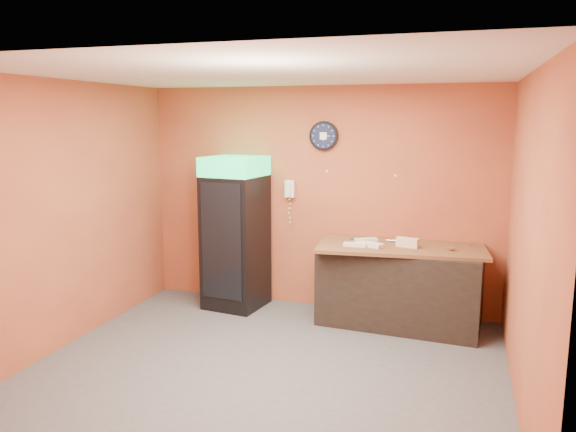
% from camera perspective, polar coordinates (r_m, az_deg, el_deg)
% --- Properties ---
extents(floor, '(4.50, 4.50, 0.00)m').
position_cam_1_polar(floor, '(5.66, -2.15, -15.23)').
color(floor, '#47474C').
rests_on(floor, ground).
extents(back_wall, '(4.50, 0.02, 2.80)m').
position_cam_1_polar(back_wall, '(7.11, 3.16, 1.79)').
color(back_wall, '#B75833').
rests_on(back_wall, floor).
extents(left_wall, '(0.02, 4.00, 2.80)m').
position_cam_1_polar(left_wall, '(6.33, -21.83, 0.08)').
color(left_wall, '#B75833').
rests_on(left_wall, floor).
extents(right_wall, '(0.02, 4.00, 2.80)m').
position_cam_1_polar(right_wall, '(4.95, 23.11, -2.57)').
color(right_wall, '#B75833').
rests_on(right_wall, floor).
extents(ceiling, '(4.50, 4.00, 0.02)m').
position_cam_1_polar(ceiling, '(5.14, -2.36, 14.34)').
color(ceiling, white).
rests_on(ceiling, back_wall).
extents(beverage_cooler, '(0.76, 0.77, 1.93)m').
position_cam_1_polar(beverage_cooler, '(7.13, -5.44, -1.94)').
color(beverage_cooler, black).
rests_on(beverage_cooler, floor).
extents(prep_counter, '(1.88, 0.95, 0.91)m').
position_cam_1_polar(prep_counter, '(6.74, 11.26, -7.07)').
color(prep_counter, black).
rests_on(prep_counter, floor).
extents(wall_clock, '(0.36, 0.06, 0.36)m').
position_cam_1_polar(wall_clock, '(7.00, 3.66, 8.13)').
color(wall_clock, black).
rests_on(wall_clock, back_wall).
extents(wall_phone, '(0.12, 0.10, 0.22)m').
position_cam_1_polar(wall_phone, '(7.14, 0.17, 2.76)').
color(wall_phone, white).
rests_on(wall_phone, back_wall).
extents(butcher_paper, '(1.97, 1.07, 0.04)m').
position_cam_1_polar(butcher_paper, '(6.61, 11.40, -3.12)').
color(butcher_paper, brown).
rests_on(butcher_paper, prep_counter).
extents(sub_roll_stack, '(0.27, 0.15, 0.11)m').
position_cam_1_polar(sub_roll_stack, '(6.52, 12.04, -2.65)').
color(sub_roll_stack, beige).
rests_on(sub_roll_stack, butcher_paper).
extents(wrapped_sandwich_left, '(0.26, 0.10, 0.04)m').
position_cam_1_polar(wrapped_sandwich_left, '(6.48, 6.83, -2.91)').
color(wrapped_sandwich_left, silver).
rests_on(wrapped_sandwich_left, butcher_paper).
extents(wrapped_sandwich_mid, '(0.33, 0.24, 0.04)m').
position_cam_1_polar(wrapped_sandwich_mid, '(6.50, 8.32, -2.88)').
color(wrapped_sandwich_mid, silver).
rests_on(wrapped_sandwich_mid, butcher_paper).
extents(wrapped_sandwich_right, '(0.28, 0.23, 0.04)m').
position_cam_1_polar(wrapped_sandwich_right, '(6.74, 7.93, -2.43)').
color(wrapped_sandwich_right, silver).
rests_on(wrapped_sandwich_right, butcher_paper).
extents(kitchen_tool, '(0.07, 0.07, 0.07)m').
position_cam_1_polar(kitchen_tool, '(6.78, 11.41, -2.32)').
color(kitchen_tool, silver).
rests_on(kitchen_tool, butcher_paper).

